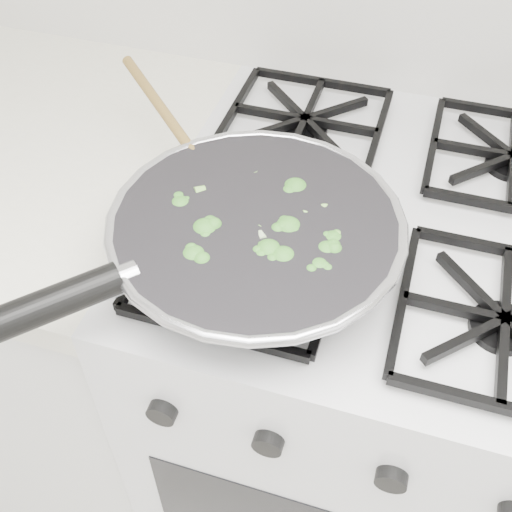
% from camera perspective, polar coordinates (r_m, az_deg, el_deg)
% --- Properties ---
extents(stove, '(0.60, 0.60, 0.92)m').
position_cam_1_polar(stove, '(1.19, 8.51, -12.00)').
color(stove, silver).
rests_on(stove, ground).
extents(skillet, '(0.43, 0.50, 0.10)m').
position_cam_1_polar(skillet, '(0.71, -0.40, 1.57)').
color(skillet, black).
rests_on(skillet, stove).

